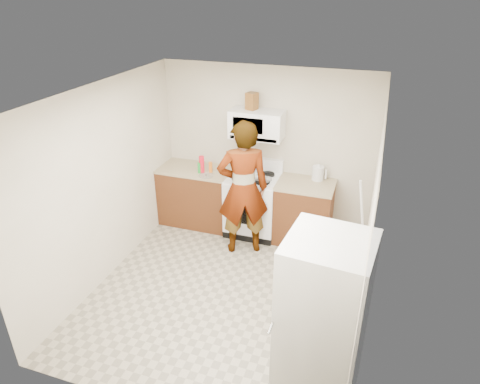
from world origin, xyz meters
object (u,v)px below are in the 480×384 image
at_px(person, 243,189).
at_px(kettle, 318,173).
at_px(gas_range, 253,204).
at_px(microwave, 257,124).
at_px(saucepan, 245,167).
at_px(fridge, 322,323).

height_order(person, kettle, person).
xyz_separation_m(gas_range, microwave, (0.00, 0.13, 1.21)).
distance_m(microwave, kettle, 1.13).
xyz_separation_m(kettle, saucepan, (-1.08, -0.10, -0.02)).
xyz_separation_m(fridge, saucepan, (-1.59, 2.70, 0.17)).
distance_m(kettle, saucepan, 1.08).
distance_m(fridge, saucepan, 3.14).
bearing_deg(microwave, fridge, -62.51).
xyz_separation_m(gas_range, fridge, (1.42, -2.60, 0.36)).
height_order(person, saucepan, person).
bearing_deg(gas_range, saucepan, 149.66).
relative_size(microwave, person, 0.39).
bearing_deg(fridge, microwave, 123.24).
xyz_separation_m(microwave, person, (0.01, -0.65, -0.73)).
bearing_deg(person, gas_range, -113.99).
bearing_deg(microwave, saucepan, -169.73).
bearing_deg(saucepan, microwave, 10.27).
xyz_separation_m(person, saucepan, (-0.17, 0.62, 0.05)).
distance_m(gas_range, kettle, 1.09).
bearing_deg(kettle, person, -130.18).
xyz_separation_m(microwave, kettle, (0.91, 0.07, -0.66)).
bearing_deg(saucepan, person, -74.40).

